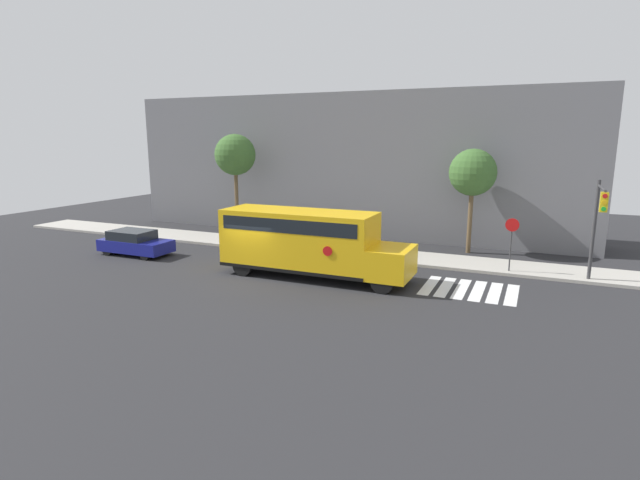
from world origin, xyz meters
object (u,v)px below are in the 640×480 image
traffic_light (598,218)px  stop_sign (511,238)px  tree_near_sidewalk (473,173)px  parked_car (135,243)px  tree_far_sidewalk (235,155)px  school_bus (306,240)px

traffic_light → stop_sign: bearing=164.7°
stop_sign → traffic_light: traffic_light is taller
stop_sign → tree_near_sidewalk: tree_near_sidewalk is taller
parked_car → tree_near_sidewalk: (17.36, 8.19, 3.91)m
traffic_light → tree_far_sidewalk: (-21.24, 4.16, 2.27)m
traffic_light → parked_car: bearing=-172.0°
tree_far_sidewalk → tree_near_sidewalk: bearing=2.8°
parked_car → stop_sign: bearing=12.1°
school_bus → tree_far_sidewalk: size_ratio=1.34×
parked_car → stop_sign: (19.82, 4.24, 1.09)m
parked_car → traffic_light: size_ratio=0.88×
school_bus → tree_far_sidewalk: bearing=139.2°
parked_car → traffic_light: bearing=8.0°
tree_near_sidewalk → school_bus: bearing=-127.3°
parked_car → stop_sign: stop_sign is taller
tree_near_sidewalk → parked_car: bearing=-154.7°
tree_near_sidewalk → tree_far_sidewalk: tree_far_sidewalk is taller
traffic_light → tree_near_sidewalk: bearing=140.4°
school_bus → parked_car: size_ratio=2.20×
traffic_light → tree_far_sidewalk: bearing=168.9°
stop_sign → traffic_light: (3.47, -0.95, 1.34)m
stop_sign → tree_far_sidewalk: size_ratio=0.41×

